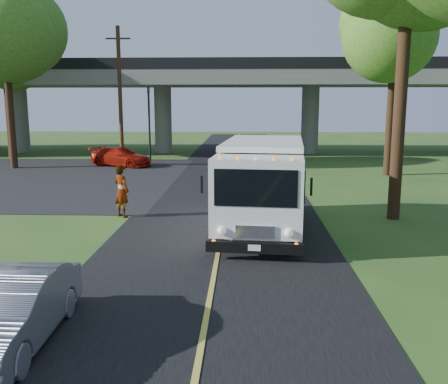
# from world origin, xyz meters

# --- Properties ---
(ground) EXTENTS (120.00, 120.00, 0.00)m
(ground) POSITION_xyz_m (0.00, 0.00, 0.00)
(ground) COLOR #2E4F1C
(ground) RESTS_ON ground
(road) EXTENTS (7.00, 90.00, 0.02)m
(road) POSITION_xyz_m (0.00, 10.00, 0.01)
(road) COLOR black
(road) RESTS_ON ground
(parking_lot) EXTENTS (16.00, 18.00, 0.01)m
(parking_lot) POSITION_xyz_m (-11.00, 18.00, 0.01)
(parking_lot) COLOR black
(parking_lot) RESTS_ON ground
(lane_line) EXTENTS (0.12, 90.00, 0.01)m
(lane_line) POSITION_xyz_m (0.00, 10.00, 0.03)
(lane_line) COLOR gold
(lane_line) RESTS_ON road
(overpass) EXTENTS (54.00, 10.00, 7.30)m
(overpass) POSITION_xyz_m (0.00, 32.00, 4.56)
(overpass) COLOR slate
(overpass) RESTS_ON ground
(traffic_signal) EXTENTS (0.18, 0.22, 5.20)m
(traffic_signal) POSITION_xyz_m (-6.00, 26.00, 3.20)
(traffic_signal) COLOR black
(traffic_signal) RESTS_ON ground
(utility_pole) EXTENTS (1.60, 0.26, 9.00)m
(utility_pole) POSITION_xyz_m (-7.50, 24.00, 4.59)
(utility_pole) COLOR #472D19
(utility_pole) RESTS_ON ground
(tree_right_far) EXTENTS (5.77, 5.67, 10.99)m
(tree_right_far) POSITION_xyz_m (9.21, 19.84, 8.30)
(tree_right_far) COLOR #382314
(tree_right_far) RESTS_ON ground
(tree_left_lot) EXTENTS (5.60, 5.50, 10.50)m
(tree_left_lot) POSITION_xyz_m (-13.79, 21.84, 7.90)
(tree_left_lot) COLOR #382314
(tree_left_lot) RESTS_ON ground
(tree_left_far) EXTENTS (5.26, 5.16, 9.89)m
(tree_left_far) POSITION_xyz_m (-16.79, 27.84, 7.45)
(tree_left_far) COLOR #382314
(tree_left_far) RESTS_ON ground
(step_van) EXTENTS (3.21, 7.22, 2.95)m
(step_van) POSITION_xyz_m (1.33, 7.17, 1.60)
(step_van) COLOR white
(step_van) RESTS_ON ground
(red_sedan) EXTENTS (4.58, 3.25, 1.23)m
(red_sedan) POSITION_xyz_m (-7.40, 23.26, 0.62)
(red_sedan) COLOR #A6170A
(red_sedan) RESTS_ON ground
(silver_sedan) EXTENTS (1.43, 3.87, 1.26)m
(silver_sedan) POSITION_xyz_m (-3.34, -1.01, 0.63)
(silver_sedan) COLOR gray
(silver_sedan) RESTS_ON ground
(pedestrian) EXTENTS (0.84, 0.81, 1.95)m
(pedestrian) POSITION_xyz_m (-3.80, 8.85, 0.97)
(pedestrian) COLOR gray
(pedestrian) RESTS_ON ground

